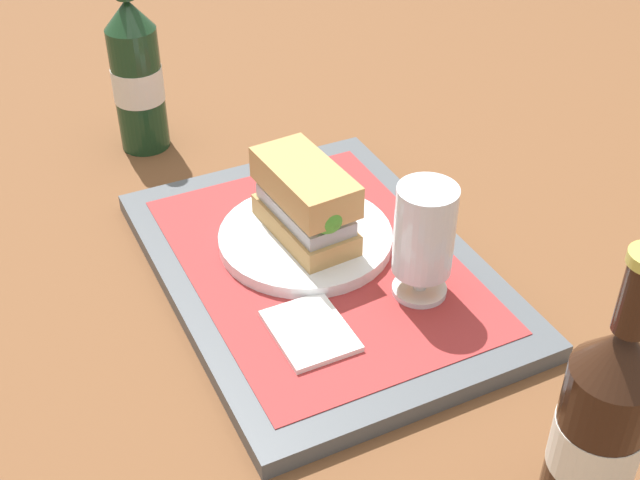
% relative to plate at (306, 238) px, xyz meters
% --- Properties ---
extents(ground_plane, '(3.00, 3.00, 0.00)m').
position_rel_plate_xyz_m(ground_plane, '(0.04, -0.00, -0.03)').
color(ground_plane, brown).
extents(tray, '(0.44, 0.32, 0.02)m').
position_rel_plate_xyz_m(tray, '(0.04, -0.00, -0.02)').
color(tray, '#4C5156').
rests_on(tray, ground_plane).
extents(placemat, '(0.38, 0.27, 0.00)m').
position_rel_plate_xyz_m(placemat, '(0.04, -0.00, -0.01)').
color(placemat, '#9E2D2D').
rests_on(placemat, tray).
extents(plate, '(0.19, 0.19, 0.01)m').
position_rel_plate_xyz_m(plate, '(0.00, 0.00, 0.00)').
color(plate, white).
rests_on(plate, placemat).
extents(sandwich, '(0.14, 0.07, 0.08)m').
position_rel_plate_xyz_m(sandwich, '(0.00, 0.00, 0.05)').
color(sandwich, tan).
rests_on(sandwich, plate).
extents(beer_glass, '(0.06, 0.06, 0.12)m').
position_rel_plate_xyz_m(beer_glass, '(0.12, 0.07, 0.06)').
color(beer_glass, silver).
rests_on(beer_glass, placemat).
extents(napkin_folded, '(0.09, 0.07, 0.01)m').
position_rel_plate_xyz_m(napkin_folded, '(0.13, -0.06, -0.00)').
color(napkin_folded, white).
rests_on(napkin_folded, placemat).
extents(beer_bottle, '(0.07, 0.07, 0.27)m').
position_rel_plate_xyz_m(beer_bottle, '(0.40, 0.05, 0.08)').
color(beer_bottle, black).
rests_on(beer_bottle, ground_plane).
extents(second_bottle, '(0.07, 0.07, 0.27)m').
position_rel_plate_xyz_m(second_bottle, '(-0.32, -0.09, 0.08)').
color(second_bottle, '#19381E').
rests_on(second_bottle, ground_plane).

